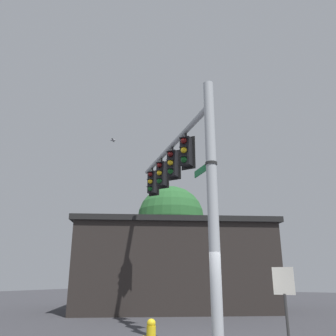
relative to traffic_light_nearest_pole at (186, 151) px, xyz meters
The scene contains 12 objects.
signal_pole 3.00m from the traffic_light_nearest_pole, 138.15° to the left, with size 0.31×0.31×7.71m, color #ADB2B7.
mast_arm 1.92m from the traffic_light_nearest_pole, 42.81° to the right, with size 0.20×0.20×7.45m, color #ADB2B7.
traffic_light_nearest_pole is the anchor object (origin of this frame).
traffic_light_mid_inner 1.47m from the traffic_light_nearest_pole, 42.30° to the right, with size 0.54×0.49×1.31m.
traffic_light_mid_outer 2.95m from the traffic_light_nearest_pole, 42.30° to the right, with size 0.54×0.49×1.31m.
traffic_light_arm_end 4.42m from the traffic_light_nearest_pole, 42.30° to the right, with size 0.54×0.49×1.31m.
street_name_sign 1.99m from the traffic_light_nearest_pole, 138.22° to the left, with size 1.11×1.03×0.22m.
bird_flying 7.33m from the traffic_light_nearest_pole, 28.56° to the right, with size 0.31×0.45×0.09m.
storefront_building 11.26m from the traffic_light_nearest_pole, 58.32° to the right, with size 14.00×13.32×4.96m.
tree_by_storefront 9.44m from the traffic_light_nearest_pole, 57.71° to the right, with size 4.02×4.02×7.18m.
fire_hydrant 6.06m from the traffic_light_nearest_pole, 88.51° to the left, with size 0.35×0.24×0.82m.
historical_marker 5.52m from the traffic_light_nearest_pole, behind, with size 0.60×0.08×2.13m.
Camera 1 is at (-3.65, 9.05, 1.86)m, focal length 37.11 mm.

